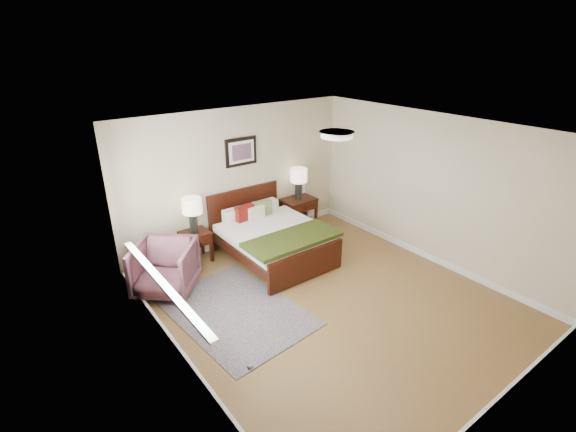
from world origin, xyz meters
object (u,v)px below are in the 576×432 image
object	(u,v)px
bed	(272,233)
armchair	(165,268)
nightstand_right	(299,211)
rug_persian	(236,311)
lamp_right	(299,178)
lamp_left	(192,209)
nightstand_left	(196,239)

from	to	relation	value
bed	armchair	xyz separation A→B (m)	(-1.87, 0.12, -0.08)
nightstand_right	rug_persian	world-z (taller)	nightstand_right
armchair	lamp_right	bearing A→B (deg)	52.63
nightstand_right	lamp_left	bearing A→B (deg)	179.68
nightstand_left	armchair	bearing A→B (deg)	-143.77
armchair	rug_persian	world-z (taller)	armchair
bed	lamp_right	bearing A→B (deg)	31.65
bed	lamp_left	size ratio (longest dim) A/B	3.12
lamp_right	bed	bearing A→B (deg)	-148.35
bed	lamp_right	xyz separation A→B (m)	(1.14, 0.71, 0.59)
armchair	rug_persian	size ratio (longest dim) A/B	0.41
nightstand_left	rug_persian	bearing A→B (deg)	-97.49
rug_persian	lamp_left	bearing A→B (deg)	77.53
bed	rug_persian	bearing A→B (deg)	-143.61
bed	nightstand_left	world-z (taller)	bed
armchair	bed	bearing A→B (deg)	38.00
bed	nightstand_right	distance (m)	1.34
nightstand_left	lamp_right	size ratio (longest dim) A/B	0.90
bed	lamp_left	distance (m)	1.40
lamp_right	armchair	distance (m)	3.14
nightstand_right	armchair	bearing A→B (deg)	-169.22
nightstand_right	armchair	world-z (taller)	armchair
nightstand_left	nightstand_right	bearing A→B (deg)	0.19
nightstand_left	lamp_left	bearing A→B (deg)	90.00
lamp_right	rug_persian	world-z (taller)	lamp_right
lamp_left	bed	bearing A→B (deg)	-32.71
nightstand_right	rug_persian	size ratio (longest dim) A/B	0.30
lamp_right	armchair	xyz separation A→B (m)	(-3.02, -0.59, -0.67)
nightstand_left	rug_persian	xyz separation A→B (m)	(-0.22, -1.65, -0.42)
rug_persian	armchair	bearing A→B (deg)	112.01
nightstand_right	lamp_right	distance (m)	0.68
nightstand_left	lamp_right	distance (m)	2.33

